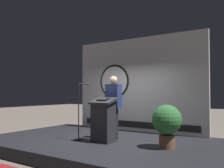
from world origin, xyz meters
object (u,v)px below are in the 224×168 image
object	(u,v)px
microphone_stand	(80,119)
potted_plant	(167,122)
speaker_person	(114,107)
podium	(103,120)

from	to	relation	value
microphone_stand	potted_plant	world-z (taller)	microphone_stand
speaker_person	microphone_stand	distance (m)	0.96
podium	potted_plant	bearing A→B (deg)	8.33
speaker_person	potted_plant	bearing A→B (deg)	-8.62
microphone_stand	speaker_person	bearing A→B (deg)	39.68
podium	potted_plant	distance (m)	1.63
podium	speaker_person	world-z (taller)	speaker_person
potted_plant	podium	bearing A→B (deg)	-171.67
podium	microphone_stand	size ratio (longest dim) A/B	0.74
speaker_person	potted_plant	distance (m)	1.65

